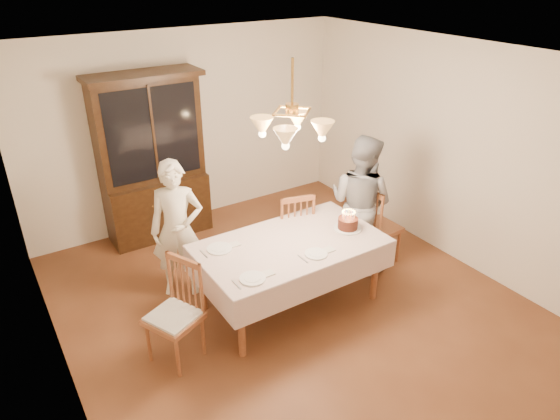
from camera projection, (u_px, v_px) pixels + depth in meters
ground at (290, 303)px, 5.44m from camera, size 5.00×5.00×0.00m
room_shell at (291, 168)px, 4.73m from camera, size 5.00×5.00×5.00m
dining_table at (290, 249)px, 5.13m from camera, size 1.90×1.10×0.76m
china_hutch at (152, 161)px, 6.36m from camera, size 1.38×0.54×2.16m
chair_far_side at (292, 233)px, 5.92m from camera, size 0.53×0.51×1.00m
chair_left_end at (174, 318)px, 4.51m from camera, size 0.56×0.57×1.00m
chair_right_end at (378, 228)px, 6.03m from camera, size 0.43×0.45×1.00m
elderly_woman at (177, 230)px, 5.30m from camera, size 0.67×0.59×1.56m
adult_in_grey at (360, 203)px, 5.80m from camera, size 0.84×0.95×1.63m
birthday_cake at (348, 224)px, 5.33m from camera, size 0.30×0.30×0.21m
place_setting_near_left at (254, 278)px, 4.53m from camera, size 0.39×0.24×0.02m
place_setting_near_right at (317, 253)px, 4.90m from camera, size 0.37×0.23×0.02m
place_setting_far_left at (221, 248)px, 4.99m from camera, size 0.40×0.25×0.02m
chandelier at (292, 128)px, 4.55m from camera, size 0.62×0.62×0.73m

